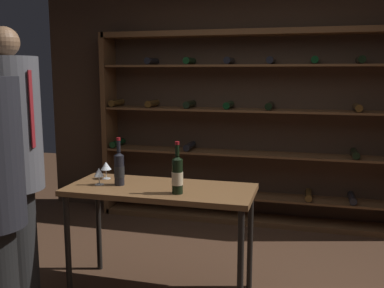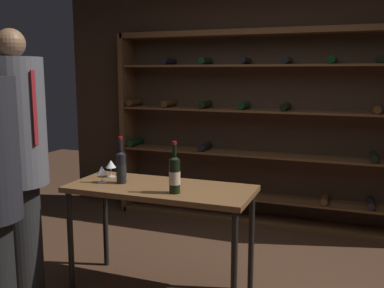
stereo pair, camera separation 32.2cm
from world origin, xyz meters
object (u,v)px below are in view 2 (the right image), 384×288
object	(u,v)px
wine_bottle_amber_reserve	(121,167)
wine_bottle_green_slim	(175,174)
wine_glass_stemmed_right	(111,165)
person_bystander_dark_jacket	(18,152)
wine_glass_stemmed_center	(102,171)
wine_rack	(264,129)
tasting_table	(160,197)

from	to	relation	value
wine_bottle_amber_reserve	wine_bottle_green_slim	world-z (taller)	wine_bottle_green_slim
wine_bottle_green_slim	wine_glass_stemmed_right	distance (m)	0.73
person_bystander_dark_jacket	wine_glass_stemmed_right	distance (m)	0.72
wine_glass_stemmed_center	wine_glass_stemmed_right	bearing A→B (deg)	100.21
wine_bottle_amber_reserve	wine_rack	bearing A→B (deg)	67.99
wine_rack	wine_glass_stemmed_center	size ratio (longest dim) A/B	25.97
wine_glass_stemmed_center	person_bystander_dark_jacket	bearing A→B (deg)	-145.99
person_bystander_dark_jacket	wine_bottle_green_slim	bearing A→B (deg)	90.91
wine_glass_stemmed_center	wine_bottle_green_slim	bearing A→B (deg)	-7.00
wine_bottle_green_slim	wine_glass_stemmed_center	world-z (taller)	wine_bottle_green_slim
wine_rack	tasting_table	world-z (taller)	wine_rack
person_bystander_dark_jacket	tasting_table	bearing A→B (deg)	100.28
wine_bottle_amber_reserve	wine_glass_stemmed_center	xyz separation A→B (m)	(-0.15, -0.04, -0.04)
tasting_table	wine_bottle_amber_reserve	distance (m)	0.38
wine_rack	person_bystander_dark_jacket	distance (m)	2.57
tasting_table	wine_glass_stemmed_right	size ratio (longest dim) A/B	10.08
wine_bottle_amber_reserve	wine_bottle_green_slim	size ratio (longest dim) A/B	0.98
wine_bottle_amber_reserve	wine_bottle_green_slim	bearing A→B (deg)	-13.14
wine_rack	wine_glass_stemmed_center	xyz separation A→B (m)	(-0.88, -1.84, -0.14)
wine_glass_stemmed_right	wine_bottle_amber_reserve	bearing A→B (deg)	-39.73
wine_rack	person_bystander_dark_jacket	size ratio (longest dim) A/B	1.71
wine_glass_stemmed_right	wine_glass_stemmed_center	xyz separation A→B (m)	(0.03, -0.19, -0.01)
wine_rack	wine_bottle_amber_reserve	bearing A→B (deg)	-112.01
wine_rack	wine_bottle_green_slim	xyz separation A→B (m)	(-0.24, -1.92, -0.10)
wine_rack	tasting_table	distance (m)	1.86
wine_bottle_green_slim	wine_glass_stemmed_right	xyz separation A→B (m)	(-0.68, 0.27, -0.04)
wine_bottle_amber_reserve	wine_glass_stemmed_center	world-z (taller)	wine_bottle_amber_reserve
wine_rack	wine_glass_stemmed_right	bearing A→B (deg)	-118.94
wine_rack	wine_bottle_amber_reserve	size ratio (longest dim) A/B	9.33
wine_rack	wine_bottle_green_slim	size ratio (longest dim) A/B	9.14
tasting_table	wine_glass_stemmed_right	world-z (taller)	wine_glass_stemmed_right
person_bystander_dark_jacket	wine_rack	bearing A→B (deg)	135.86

